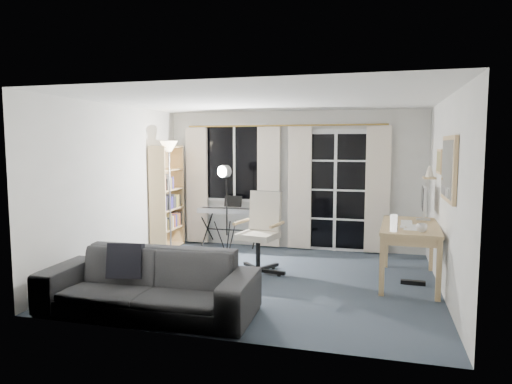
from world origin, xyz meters
TOP-DOWN VIEW (x-y plane):
  - floor at (0.00, 0.00)m, footprint 4.50×4.00m
  - window at (-1.05, 1.97)m, footprint 1.20×0.08m
  - french_door at (0.75, 1.97)m, footprint 1.32×0.09m
  - curtains at (-0.14, 1.88)m, footprint 3.60×0.07m
  - bookshelf at (-2.12, 1.33)m, footprint 0.33×0.85m
  - torchiere_lamp at (-1.92, 1.09)m, footprint 0.33×0.33m
  - keyboard_piano at (-1.03, 1.70)m, footprint 1.19×0.58m
  - studio_light at (-0.93, 1.07)m, footprint 0.35×0.35m
  - office_chair at (-0.13, 0.38)m, footprint 0.80×0.79m
  - desk at (1.88, 0.37)m, footprint 0.79×1.47m
  - monitor at (2.08, 0.82)m, footprint 0.19×0.56m
  - desk_clutter at (1.81, 0.14)m, footprint 0.48×0.87m
  - mug at (1.98, -0.13)m, footprint 0.13×0.11m
  - wall_mirror at (2.22, -0.35)m, footprint 0.04×0.94m
  - framed_print at (2.23, 0.55)m, footprint 0.03×0.42m
  - wall_shelf at (2.16, 1.05)m, footprint 0.16×0.30m
  - sofa at (-0.91, -1.55)m, footprint 2.32×0.74m

SIDE VIEW (x-z plane):
  - floor at x=0.00m, z-range -0.02..0.00m
  - sofa at x=-0.91m, z-range 0.00..0.90m
  - desk_clutter at x=1.81m, z-range 0.12..1.09m
  - keyboard_piano at x=-1.03m, z-range 0.22..1.08m
  - desk at x=1.88m, z-range 0.29..1.06m
  - office_chair at x=-0.13m, z-range 0.10..1.25m
  - mug at x=1.98m, z-range 0.77..0.90m
  - bookshelf at x=-2.12m, z-range -0.05..1.76m
  - french_door at x=0.75m, z-range -0.03..2.08m
  - monitor at x=2.08m, z-range 0.82..1.31m
  - curtains at x=-0.14m, z-range 0.03..2.16m
  - studio_light at x=-0.93m, z-range 0.46..1.99m
  - wall_shelf at x=2.16m, z-range 1.32..1.50m
  - window at x=-1.05m, z-range 0.80..2.20m
  - torchiere_lamp at x=-1.92m, z-range 0.57..2.46m
  - wall_mirror at x=2.22m, z-range 1.18..1.92m
  - framed_print at x=2.23m, z-range 1.44..1.76m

